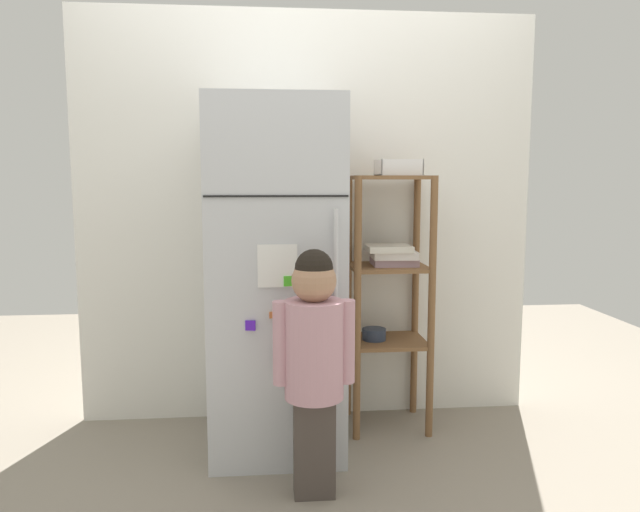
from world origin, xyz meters
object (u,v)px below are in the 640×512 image
child_standing (314,349)px  fruit_bin (400,169)px  refrigerator (276,277)px  pantry_shelf_unit (389,279)px

child_standing → fruit_bin: (0.48, 0.66, 0.72)m
refrigerator → fruit_bin: refrigerator is taller
child_standing → fruit_bin: 1.09m
refrigerator → child_standing: 0.57m
child_standing → fruit_bin: fruit_bin is taller
refrigerator → fruit_bin: 0.82m
pantry_shelf_unit → fruit_bin: fruit_bin is taller
pantry_shelf_unit → fruit_bin: 0.55m
child_standing → pantry_shelf_unit: 0.81m
pantry_shelf_unit → refrigerator: bearing=-165.0°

